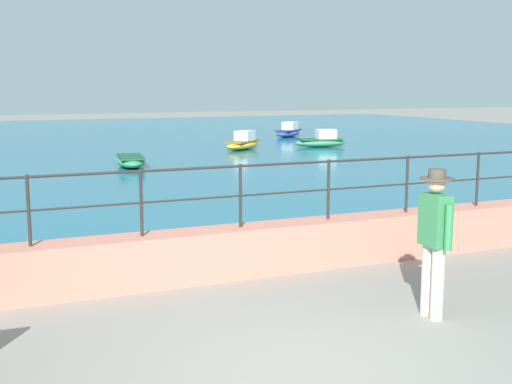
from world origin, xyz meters
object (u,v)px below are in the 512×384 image
person_walking (435,236)px  boat_0 (289,132)px  boat_3 (243,143)px  boat_2 (131,161)px  boat_1 (321,141)px

person_walking → boat_0: bearing=67.4°
boat_0 → boat_3: same height
boat_0 → boat_3: bearing=-131.6°
person_walking → boat_2: (-0.07, 15.30, -0.72)m
person_walking → boat_3: (5.58, 19.45, -0.65)m
boat_0 → boat_1: same height
boat_2 → boat_3: bearing=36.3°
boat_1 → person_walking: bearing=-115.5°
boat_0 → boat_2: (-10.42, -9.52, -0.07)m
person_walking → boat_2: person_walking is taller
boat_0 → person_walking: bearing=-112.6°
boat_0 → boat_1: bearing=-102.4°
person_walking → boat_0: person_walking is taller
person_walking → boat_0: (10.35, 24.82, -0.65)m
person_walking → boat_0: 26.90m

